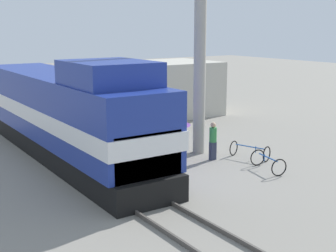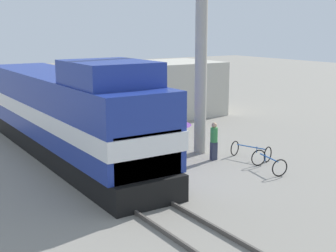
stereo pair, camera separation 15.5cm
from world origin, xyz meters
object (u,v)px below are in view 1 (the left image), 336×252
at_px(locomotive, 68,115).
at_px(utility_pole, 200,40).
at_px(vendor_umbrella, 166,119).
at_px(person_bystander, 213,139).
at_px(bicycle, 250,151).
at_px(bicycle_spare, 268,162).
at_px(billboard_sign, 125,93).

distance_m(locomotive, utility_pole, 7.02).
relative_size(vendor_umbrella, person_bystander, 1.26).
height_order(locomotive, bicycle, locomotive).
distance_m(person_bystander, bicycle, 1.85).
xyz_separation_m(person_bystander, bicycle, (1.56, -0.80, -0.59)).
height_order(bicycle, bicycle_spare, bicycle_spare).
bearing_deg(bicycle_spare, locomotive, -33.38).
bearing_deg(billboard_sign, person_bystander, -76.75).
xyz_separation_m(locomotive, bicycle, (7.01, -4.62, -1.70)).
bearing_deg(person_bystander, bicycle, -27.15).
relative_size(utility_pole, person_bystander, 6.09).
height_order(person_bystander, bicycle_spare, person_bystander).
xyz_separation_m(billboard_sign, bicycle_spare, (2.29, -8.48, -2.13)).
bearing_deg(locomotive, bicycle, -33.38).
xyz_separation_m(locomotive, person_bystander, (5.45, -3.82, -1.10)).
bearing_deg(utility_pole, locomotive, 156.61).
xyz_separation_m(utility_pole, billboard_sign, (-1.61, 4.50, -2.90)).
height_order(utility_pole, billboard_sign, utility_pole).
height_order(locomotive, utility_pole, utility_pole).
bearing_deg(vendor_umbrella, bicycle_spare, -53.85).
xyz_separation_m(vendor_umbrella, bicycle, (3.39, -1.93, -1.54)).
bearing_deg(locomotive, billboard_sign, 26.76).
bearing_deg(person_bystander, vendor_umbrella, 148.31).
relative_size(utility_pole, bicycle, 5.63).
relative_size(utility_pole, vendor_umbrella, 4.83).
height_order(locomotive, person_bystander, locomotive).
xyz_separation_m(person_bystander, bicycle_spare, (0.90, -2.61, -0.58)).
xyz_separation_m(bicycle, bicycle_spare, (-0.66, -1.81, 0.01)).
relative_size(billboard_sign, bicycle, 1.77).
height_order(locomotive, bicycle_spare, locomotive).
height_order(vendor_umbrella, bicycle_spare, vendor_umbrella).
xyz_separation_m(locomotive, utility_pole, (5.67, -2.45, 3.34)).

